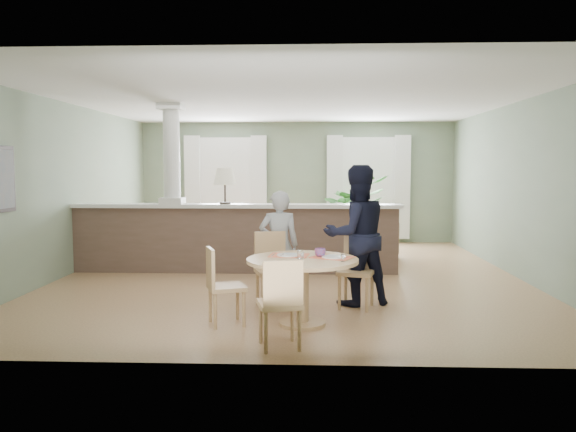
{
  "coord_description": "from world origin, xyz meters",
  "views": [
    {
      "loc": [
        0.32,
        -8.69,
        1.7
      ],
      "look_at": [
        0.01,
        -1.0,
        1.02
      ],
      "focal_mm": 35.0,
      "sensor_mm": 36.0,
      "label": 1
    }
  ],
  "objects_px": {
    "chair_near": "(281,300)",
    "dining_table": "(303,272)",
    "chair_far_man": "(357,266)",
    "child_person": "(279,245)",
    "houseplant": "(353,211)",
    "sofa": "(308,232)",
    "chair_far_boy": "(272,265)",
    "chair_side": "(220,283)",
    "man_person": "(356,235)"
  },
  "relations": [
    {
      "from": "chair_far_boy",
      "to": "chair_side",
      "type": "bearing_deg",
      "value": -137.19
    },
    {
      "from": "houseplant",
      "to": "dining_table",
      "type": "bearing_deg",
      "value": -99.26
    },
    {
      "from": "child_person",
      "to": "man_person",
      "type": "relative_size",
      "value": 0.81
    },
    {
      "from": "dining_table",
      "to": "chair_side",
      "type": "distance_m",
      "value": 0.9
    },
    {
      "from": "chair_near",
      "to": "child_person",
      "type": "height_order",
      "value": "child_person"
    },
    {
      "from": "chair_far_boy",
      "to": "child_person",
      "type": "xyz_separation_m",
      "value": [
        0.07,
        0.35,
        0.2
      ]
    },
    {
      "from": "chair_far_boy",
      "to": "chair_near",
      "type": "distance_m",
      "value": 1.67
    },
    {
      "from": "sofa",
      "to": "child_person",
      "type": "height_order",
      "value": "child_person"
    },
    {
      "from": "chair_far_man",
      "to": "chair_side",
      "type": "xyz_separation_m",
      "value": [
        -1.54,
        -0.87,
        -0.03
      ]
    },
    {
      "from": "chair_far_boy",
      "to": "chair_far_man",
      "type": "relative_size",
      "value": 1.0
    },
    {
      "from": "chair_near",
      "to": "man_person",
      "type": "bearing_deg",
      "value": -129.09
    },
    {
      "from": "child_person",
      "to": "chair_side",
      "type": "bearing_deg",
      "value": 57.09
    },
    {
      "from": "dining_table",
      "to": "chair_far_boy",
      "type": "bearing_deg",
      "value": 115.52
    },
    {
      "from": "chair_near",
      "to": "dining_table",
      "type": "bearing_deg",
      "value": -116.99
    },
    {
      "from": "chair_far_man",
      "to": "child_person",
      "type": "height_order",
      "value": "child_person"
    },
    {
      "from": "dining_table",
      "to": "chair_side",
      "type": "height_order",
      "value": "chair_side"
    },
    {
      "from": "chair_far_boy",
      "to": "chair_side",
      "type": "relative_size",
      "value": 1.08
    },
    {
      "from": "dining_table",
      "to": "chair_near",
      "type": "bearing_deg",
      "value": -103.06
    },
    {
      "from": "houseplant",
      "to": "chair_far_man",
      "type": "xyz_separation_m",
      "value": [
        -0.32,
        -5.14,
        -0.27
      ]
    },
    {
      "from": "houseplant",
      "to": "chair_far_man",
      "type": "distance_m",
      "value": 5.15
    },
    {
      "from": "houseplant",
      "to": "man_person",
      "type": "distance_m",
      "value": 5.03
    },
    {
      "from": "chair_near",
      "to": "child_person",
      "type": "bearing_deg",
      "value": -100.2
    },
    {
      "from": "dining_table",
      "to": "child_person",
      "type": "relative_size",
      "value": 0.86
    },
    {
      "from": "sofa",
      "to": "chair_far_man",
      "type": "xyz_separation_m",
      "value": [
        0.62,
        -3.74,
        0.03
      ]
    },
    {
      "from": "sofa",
      "to": "chair_side",
      "type": "xyz_separation_m",
      "value": [
        -0.92,
        -4.61,
        -0.01
      ]
    },
    {
      "from": "chair_side",
      "to": "man_person",
      "type": "distance_m",
      "value": 1.86
    },
    {
      "from": "chair_far_boy",
      "to": "chair_near",
      "type": "bearing_deg",
      "value": -100.47
    },
    {
      "from": "sofa",
      "to": "child_person",
      "type": "relative_size",
      "value": 2.3
    },
    {
      "from": "chair_far_boy",
      "to": "chair_far_man",
      "type": "height_order",
      "value": "chair_far_boy"
    },
    {
      "from": "man_person",
      "to": "chair_near",
      "type": "bearing_deg",
      "value": 44.17
    },
    {
      "from": "sofa",
      "to": "chair_near",
      "type": "height_order",
      "value": "sofa"
    },
    {
      "from": "chair_far_man",
      "to": "chair_side",
      "type": "distance_m",
      "value": 1.76
    },
    {
      "from": "houseplant",
      "to": "chair_side",
      "type": "height_order",
      "value": "houseplant"
    },
    {
      "from": "dining_table",
      "to": "child_person",
      "type": "distance_m",
      "value": 1.22
    },
    {
      "from": "sofa",
      "to": "chair_far_boy",
      "type": "bearing_deg",
      "value": -77.35
    },
    {
      "from": "sofa",
      "to": "dining_table",
      "type": "distance_m",
      "value": 4.57
    },
    {
      "from": "chair_far_man",
      "to": "chair_near",
      "type": "relative_size",
      "value": 1.05
    },
    {
      "from": "chair_far_boy",
      "to": "chair_near",
      "type": "xyz_separation_m",
      "value": [
        0.2,
        -1.66,
        -0.03
      ]
    },
    {
      "from": "child_person",
      "to": "chair_near",
      "type": "bearing_deg",
      "value": 85.79
    },
    {
      "from": "chair_far_man",
      "to": "man_person",
      "type": "distance_m",
      "value": 0.38
    },
    {
      "from": "houseplant",
      "to": "chair_near",
      "type": "height_order",
      "value": "houseplant"
    },
    {
      "from": "chair_far_man",
      "to": "man_person",
      "type": "xyz_separation_m",
      "value": [
        -0.01,
        0.12,
        0.37
      ]
    },
    {
      "from": "dining_table",
      "to": "chair_far_boy",
      "type": "relative_size",
      "value": 1.32
    },
    {
      "from": "chair_far_boy",
      "to": "chair_far_man",
      "type": "distance_m",
      "value": 1.04
    },
    {
      "from": "chair_near",
      "to": "chair_side",
      "type": "distance_m",
      "value": 1.05
    },
    {
      "from": "dining_table",
      "to": "chair_side",
      "type": "xyz_separation_m",
      "value": [
        -0.89,
        -0.04,
        -0.11
      ]
    },
    {
      "from": "chair_side",
      "to": "man_person",
      "type": "xyz_separation_m",
      "value": [
        1.53,
        0.98,
        0.4
      ]
    },
    {
      "from": "houseplant",
      "to": "man_person",
      "type": "xyz_separation_m",
      "value": [
        -0.33,
        -5.02,
        0.09
      ]
    },
    {
      "from": "chair_far_boy",
      "to": "dining_table",
      "type": "bearing_deg",
      "value": -81.7
    },
    {
      "from": "chair_far_man",
      "to": "child_person",
      "type": "bearing_deg",
      "value": 177.31
    }
  ]
}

